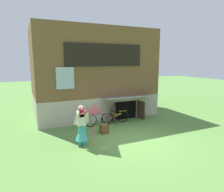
{
  "coord_description": "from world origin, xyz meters",
  "views": [
    {
      "loc": [
        -4.12,
        -7.07,
        3.36
      ],
      "look_at": [
        -0.32,
        1.35,
        1.75
      ],
      "focal_mm": 31.81,
      "sensor_mm": 36.0,
      "label": 1
    }
  ],
  "objects_px": {
    "person": "(82,129)",
    "bicycle_silver": "(99,119)",
    "kite": "(96,116)",
    "wooden_crate": "(104,129)",
    "bicycle_yellow": "(115,117)"
  },
  "relations": [
    {
      "from": "person",
      "to": "bicycle_silver",
      "type": "distance_m",
      "value": 2.55
    },
    {
      "from": "kite",
      "to": "bicycle_silver",
      "type": "relative_size",
      "value": 1.03
    },
    {
      "from": "person",
      "to": "wooden_crate",
      "type": "xyz_separation_m",
      "value": [
        1.33,
        0.89,
        -0.48
      ]
    },
    {
      "from": "person",
      "to": "wooden_crate",
      "type": "bearing_deg",
      "value": 50.41
    },
    {
      "from": "bicycle_silver",
      "to": "wooden_crate",
      "type": "bearing_deg",
      "value": -100.26
    },
    {
      "from": "bicycle_yellow",
      "to": "bicycle_silver",
      "type": "bearing_deg",
      "value": -169.83
    },
    {
      "from": "bicycle_silver",
      "to": "wooden_crate",
      "type": "relative_size",
      "value": 3.57
    },
    {
      "from": "wooden_crate",
      "to": "kite",
      "type": "bearing_deg",
      "value": -122.72
    },
    {
      "from": "kite",
      "to": "bicycle_yellow",
      "type": "distance_m",
      "value": 3.54
    },
    {
      "from": "bicycle_yellow",
      "to": "person",
      "type": "bearing_deg",
      "value": -134.25
    },
    {
      "from": "kite",
      "to": "wooden_crate",
      "type": "xyz_separation_m",
      "value": [
        0.93,
        1.44,
        -1.11
      ]
    },
    {
      "from": "bicycle_yellow",
      "to": "wooden_crate",
      "type": "xyz_separation_m",
      "value": [
        -1.17,
        -1.23,
        -0.12
      ]
    },
    {
      "from": "kite",
      "to": "bicycle_yellow",
      "type": "height_order",
      "value": "kite"
    },
    {
      "from": "kite",
      "to": "bicycle_silver",
      "type": "bearing_deg",
      "value": 67.12
    },
    {
      "from": "person",
      "to": "bicycle_silver",
      "type": "xyz_separation_m",
      "value": [
        1.5,
        2.04,
        -0.35
      ]
    }
  ]
}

